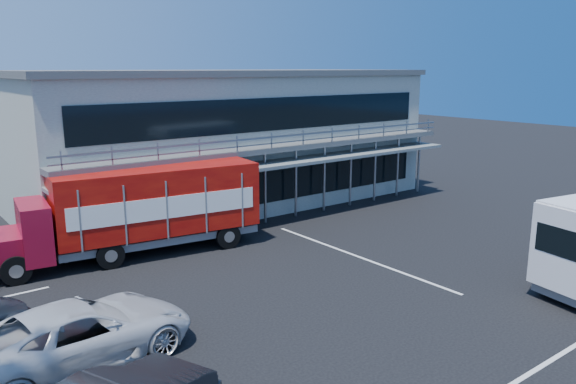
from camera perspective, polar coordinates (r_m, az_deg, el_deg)
ground at (r=19.61m, az=9.03°, el=-9.89°), size 120.00×120.00×0.00m
building at (r=31.99m, az=-6.76°, el=5.67°), size 22.40×12.00×7.30m
red_truck at (r=23.26m, az=-14.86°, el=-1.55°), size 10.71×3.80×3.53m
parked_car_c at (r=15.64m, az=-20.39°, el=-13.34°), size 6.08×3.30×1.62m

